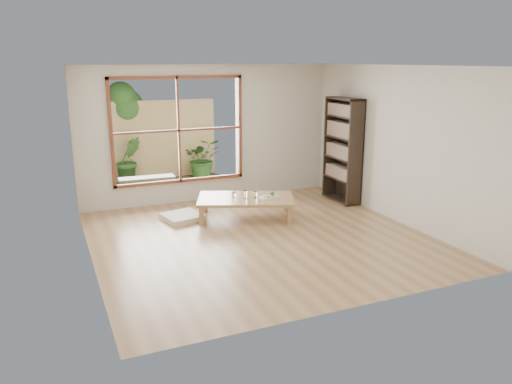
% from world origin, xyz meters
% --- Properties ---
extents(ground, '(5.00, 5.00, 0.00)m').
position_xyz_m(ground, '(0.00, 0.00, 0.00)').
color(ground, tan).
rests_on(ground, ground).
extents(low_table, '(1.88, 1.48, 0.36)m').
position_xyz_m(low_table, '(0.19, 1.03, 0.32)').
color(low_table, tan).
rests_on(low_table, ground).
extents(floor_cushion, '(0.74, 0.74, 0.09)m').
position_xyz_m(floor_cushion, '(-0.87, 1.36, 0.04)').
color(floor_cushion, beige).
rests_on(floor_cushion, ground).
extents(bookshelf, '(0.32, 0.90, 1.99)m').
position_xyz_m(bookshelf, '(2.32, 1.31, 1.00)').
color(bookshelf, '#2F231A').
rests_on(bookshelf, ground).
extents(glass_tall, '(0.08, 0.08, 0.14)m').
position_xyz_m(glass_tall, '(0.15, 0.97, 0.43)').
color(glass_tall, silver).
rests_on(glass_tall, low_table).
extents(glass_mid, '(0.08, 0.08, 0.11)m').
position_xyz_m(glass_mid, '(0.34, 0.95, 0.42)').
color(glass_mid, silver).
rests_on(glass_mid, low_table).
extents(glass_short, '(0.06, 0.06, 0.08)m').
position_xyz_m(glass_short, '(0.21, 1.12, 0.40)').
color(glass_short, silver).
rests_on(glass_short, low_table).
extents(glass_small, '(0.07, 0.07, 0.09)m').
position_xyz_m(glass_small, '(0.00, 1.11, 0.40)').
color(glass_small, silver).
rests_on(glass_small, low_table).
extents(food_tray, '(0.30, 0.22, 0.09)m').
position_xyz_m(food_tray, '(0.57, 0.87, 0.38)').
color(food_tray, white).
rests_on(food_tray, low_table).
extents(deck, '(2.80, 2.00, 0.05)m').
position_xyz_m(deck, '(-0.60, 3.56, 0.00)').
color(deck, '#3A312A').
rests_on(deck, ground).
extents(garden_bench, '(1.13, 0.38, 0.35)m').
position_xyz_m(garden_bench, '(-1.10, 3.20, 0.32)').
color(garden_bench, '#2F231A').
rests_on(garden_bench, deck).
extents(bamboo_fence, '(2.80, 0.06, 1.80)m').
position_xyz_m(bamboo_fence, '(-0.60, 4.56, 0.90)').
color(bamboo_fence, tan).
rests_on(bamboo_fence, ground).
extents(shrub_right, '(0.95, 0.86, 0.92)m').
position_xyz_m(shrub_right, '(0.38, 4.13, 0.49)').
color(shrub_right, '#346023').
rests_on(shrub_right, deck).
extents(shrub_left, '(0.64, 0.55, 1.04)m').
position_xyz_m(shrub_left, '(-1.26, 4.29, 0.54)').
color(shrub_left, '#346023').
rests_on(shrub_left, deck).
extents(garden_tree, '(1.04, 0.85, 2.22)m').
position_xyz_m(garden_tree, '(-1.28, 4.86, 1.63)').
color(garden_tree, '#4C3D2D').
rests_on(garden_tree, ground).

